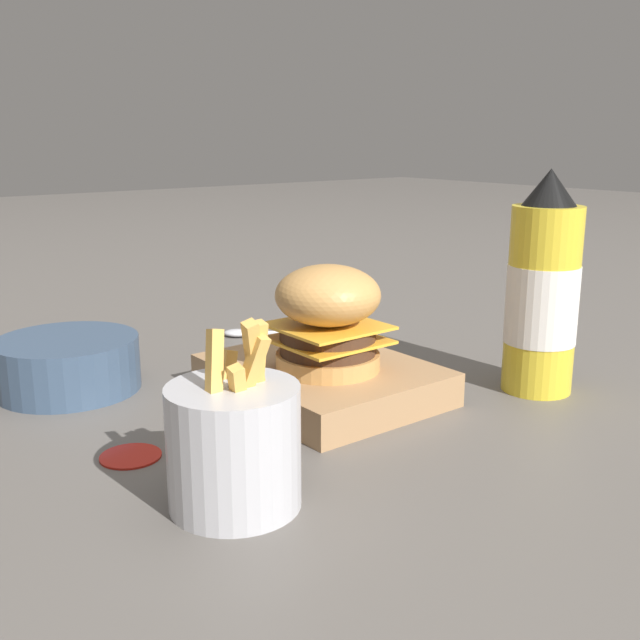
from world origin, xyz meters
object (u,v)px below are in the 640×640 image
object	(u,v)px
ketchup_bottle	(542,294)
spoon	(253,333)
fries_basket	(234,444)
serving_board	(320,380)
burger	(328,317)
side_bowl	(68,363)

from	to	relation	value
ketchup_bottle	spoon	xyz separation A→B (m)	(-0.39, -0.13, -0.11)
fries_basket	ketchup_bottle	bearing A→B (deg)	92.89
serving_board	spoon	world-z (taller)	serving_board
burger	ketchup_bottle	distance (m)	0.24
fries_basket	spoon	size ratio (longest dim) A/B	1.28
serving_board	ketchup_bottle	world-z (taller)	ketchup_bottle
ketchup_bottle	serving_board	bearing A→B (deg)	-123.02
ketchup_bottle	side_bowl	size ratio (longest dim) A/B	1.56
burger	serving_board	bearing A→B (deg)	167.37
burger	fries_basket	world-z (taller)	fries_basket
ketchup_bottle	side_bowl	world-z (taller)	ketchup_bottle
burger	fries_basket	size ratio (longest dim) A/B	0.74
burger	fries_basket	distance (m)	0.25
side_bowl	spoon	distance (m)	0.30
ketchup_bottle	spoon	size ratio (longest dim) A/B	2.09
ketchup_bottle	spoon	distance (m)	0.42
fries_basket	side_bowl	bearing A→B (deg)	-179.23
serving_board	fries_basket	xyz separation A→B (m)	(0.15, -0.21, 0.03)
ketchup_bottle	fries_basket	bearing A→B (deg)	-87.11
ketchup_bottle	side_bowl	bearing A→B (deg)	-128.10
ketchup_bottle	spoon	world-z (taller)	ketchup_bottle
serving_board	spoon	size ratio (longest dim) A/B	2.04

